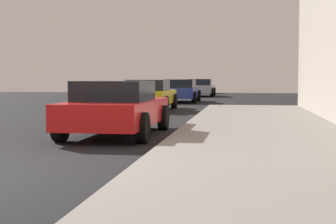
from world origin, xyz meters
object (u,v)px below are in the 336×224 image
Objects in this scene: car_silver at (201,88)px; car_black at (199,86)px; car_red at (116,108)px; car_yellow at (149,95)px; car_blue at (180,91)px.

car_silver is 1.01× the size of car_black.
car_yellow is (-1.00, 9.40, -0.00)m from car_red.
car_yellow is 0.93× the size of car_silver.
car_black is at bearing 90.17° from car_yellow.
car_blue is (0.42, 7.26, 0.00)m from car_yellow.
car_red is 1.01× the size of car_blue.
car_yellow and car_black have the same top height.
car_black is (-0.08, 25.33, 0.00)m from car_yellow.
car_red is 9.45m from car_yellow.
car_silver and car_black have the same top height.
car_silver is at bearing 87.36° from car_yellow.
car_yellow is at bearing 96.08° from car_red.
car_black is at bearing 95.58° from car_silver.
car_blue is at bearing -92.12° from car_silver.
car_yellow and car_blue have the same top height.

